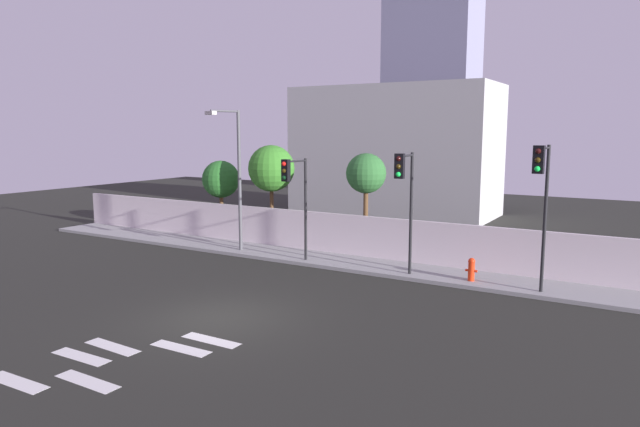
{
  "coord_description": "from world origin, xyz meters",
  "views": [
    {
      "loc": [
        11.17,
        -12.72,
        5.64
      ],
      "look_at": [
        -0.3,
        6.5,
        2.4
      ],
      "focal_mm": 31.8,
      "sensor_mm": 36.0,
      "label": 1
    }
  ],
  "objects": [
    {
      "name": "ground_plane",
      "position": [
        0.0,
        0.0,
        0.0
      ],
      "size": [
        80.0,
        80.0,
        0.0
      ],
      "primitive_type": "plane",
      "color": "black"
    },
    {
      "name": "sidewalk",
      "position": [
        0.0,
        8.2,
        0.07
      ],
      "size": [
        36.0,
        2.4,
        0.15
      ],
      "primitive_type": "cube",
      "color": "gray",
      "rests_on": "ground"
    },
    {
      "name": "perimeter_wall",
      "position": [
        0.0,
        9.49,
        1.05
      ],
      "size": [
        36.0,
        0.18,
        1.8
      ],
      "primitive_type": "cube",
      "color": "silver",
      "rests_on": "sidewalk"
    },
    {
      "name": "crosswalk_marking",
      "position": [
        -0.13,
        -3.67,
        0.0
      ],
      "size": [
        3.86,
        4.72,
        0.01
      ],
      "color": "silver",
      "rests_on": "ground"
    },
    {
      "name": "traffic_light_left",
      "position": [
        -1.73,
        6.85,
        3.36
      ],
      "size": [
        0.4,
        1.52,
        4.38
      ],
      "color": "black",
      "rests_on": "sidewalk"
    },
    {
      "name": "traffic_light_center",
      "position": [
        7.94,
        6.92,
        3.82
      ],
      "size": [
        0.36,
        1.46,
        5.06
      ],
      "color": "black",
      "rests_on": "sidewalk"
    },
    {
      "name": "traffic_light_right",
      "position": [
        3.17,
        6.83,
        3.6
      ],
      "size": [
        0.35,
        1.58,
        4.71
      ],
      "color": "black",
      "rests_on": "sidewalk"
    },
    {
      "name": "street_lamp_curbside",
      "position": [
        -5.43,
        7.54,
        3.95
      ],
      "size": [
        0.81,
        1.66,
        6.45
      ],
      "color": "#4C4C51",
      "rests_on": "sidewalk"
    },
    {
      "name": "fire_hydrant",
      "position": [
        5.51,
        7.73,
        0.61
      ],
      "size": [
        0.44,
        0.26,
        0.86
      ],
      "color": "red",
      "rests_on": "sidewalk"
    },
    {
      "name": "roadside_tree_leftmost",
      "position": [
        -8.79,
        10.42,
        3.1
      ],
      "size": [
        1.99,
        1.99,
        4.12
      ],
      "color": "brown",
      "rests_on": "ground"
    },
    {
      "name": "roadside_tree_midleft",
      "position": [
        -5.48,
        10.42,
        3.79
      ],
      "size": [
        2.34,
        2.34,
        4.98
      ],
      "color": "brown",
      "rests_on": "ground"
    },
    {
      "name": "roadside_tree_midright",
      "position": [
        -0.2,
        10.42,
        3.71
      ],
      "size": [
        1.83,
        1.83,
        4.68
      ],
      "color": "brown",
      "rests_on": "ground"
    },
    {
      "name": "low_building_distant",
      "position": [
        -4.48,
        23.49,
        4.34
      ],
      "size": [
        13.61,
        6.0,
        8.68
      ],
      "primitive_type": "cube",
      "color": "#AFAFAF",
      "rests_on": "ground"
    },
    {
      "name": "tower_on_skyline",
      "position": [
        -6.28,
        35.49,
        12.45
      ],
      "size": [
        7.49,
        5.0,
        24.89
      ],
      "primitive_type": "cube",
      "color": "gray",
      "rests_on": "ground"
    }
  ]
}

